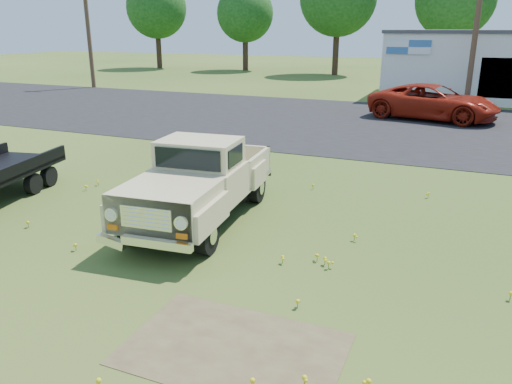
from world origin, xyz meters
TOP-DOWN VIEW (x-y plane):
  - ground at (0.00, 0.00)m, footprint 140.00×140.00m
  - asphalt_lot at (0.00, 15.00)m, footprint 90.00×14.00m
  - dirt_patch_a at (1.50, -3.00)m, footprint 3.00×2.00m
  - dirt_patch_b at (-2.00, 3.50)m, footprint 2.20×1.60m
  - commercial_building at (6.00, 26.99)m, footprint 14.20×8.20m
  - utility_pole_west at (-22.00, 22.00)m, footprint 1.60×0.30m
  - utility_pole_mid at (4.00, 22.00)m, footprint 1.60×0.30m
  - treeline_a at (-28.00, 40.00)m, footprint 6.40×6.40m
  - treeline_b at (-18.00, 41.00)m, footprint 5.76×5.76m
  - vintage_pickup_truck at (-1.28, 1.14)m, footprint 2.55×5.48m
  - red_pickup at (2.54, 17.34)m, footprint 6.45×3.93m

SIDE VIEW (x-z plane):
  - ground at x=0.00m, z-range 0.00..0.00m
  - asphalt_lot at x=0.00m, z-range -0.01..0.01m
  - dirt_patch_a at x=1.50m, z-range -0.01..0.01m
  - dirt_patch_b at x=-2.00m, z-range -0.01..0.01m
  - red_pickup at x=2.54m, z-range 0.00..1.67m
  - vintage_pickup_truck at x=-1.28m, z-range 0.00..1.93m
  - commercial_building at x=6.00m, z-range 0.03..4.18m
  - utility_pole_west at x=-22.00m, z-range 0.10..9.10m
  - utility_pole_mid at x=4.00m, z-range 0.10..9.10m
  - treeline_b at x=-18.00m, z-range 1.38..9.95m
  - treeline_a at x=-28.00m, z-range 1.54..11.06m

